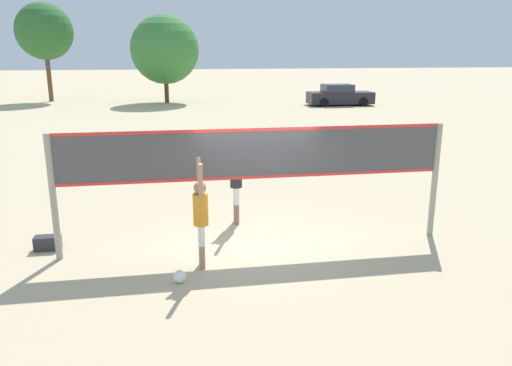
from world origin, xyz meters
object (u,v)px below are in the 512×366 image
object	(u,v)px
player_blocker	(236,176)
volleyball	(180,277)
tree_right_cluster	(165,50)
gear_bag	(48,243)
player_spiker	(201,212)
volleyball_net	(256,164)
tree_left_cluster	(44,31)
parked_car_near	(339,96)

from	to	relation	value
player_blocker	volleyball	size ratio (longest dim) A/B	9.39
tree_right_cluster	gear_bag	bearing A→B (deg)	-94.61
player_spiker	tree_right_cluster	size ratio (longest dim) A/B	0.31
player_spiker	player_blocker	world-z (taller)	player_blocker
volleyball_net	player_blocker	size ratio (longest dim) A/B	3.68
volleyball	tree_left_cluster	size ratio (longest dim) A/B	0.03
player_blocker	tree_right_cluster	xyz separation A→B (m)	(-1.66, 28.67, 2.87)
gear_bag	parked_car_near	distance (m)	29.70
volleyball	gear_bag	bearing A→B (deg)	143.00
volleyball_net	player_blocker	world-z (taller)	volleyball_net
parked_car_near	tree_right_cluster	size ratio (longest dim) A/B	0.73
gear_bag	tree_left_cluster	xyz separation A→B (m)	(-6.75, 32.34, 5.22)
tree_right_cluster	player_blocker	bearing A→B (deg)	-86.69
parked_car_near	tree_left_cluster	size ratio (longest dim) A/B	0.64
volleyball	tree_right_cluster	bearing A→B (deg)	90.46
tree_left_cluster	player_spiker	bearing A→B (deg)	-73.75
player_blocker	gear_bag	bearing A→B (deg)	-76.50
volleyball	parked_car_near	xyz separation A→B (m)	(12.39, 27.61, 0.57)
player_blocker	parked_car_near	world-z (taller)	player_blocker
gear_bag	parked_car_near	size ratio (longest dim) A/B	0.11
volleyball_net	tree_right_cluster	bearing A→B (deg)	93.55
player_spiker	parked_car_near	size ratio (longest dim) A/B	0.43
player_spiker	tree_left_cluster	bearing A→B (deg)	16.25
player_blocker	tree_right_cluster	distance (m)	28.86
tree_left_cluster	player_blocker	bearing A→B (deg)	-71.01
gear_bag	tree_left_cluster	bearing A→B (deg)	101.79
gear_bag	player_blocker	bearing A→B (deg)	13.50
player_spiker	tree_left_cluster	world-z (taller)	tree_left_cluster
player_blocker	volleyball	bearing A→B (deg)	-25.38
player_spiker	volleyball	distance (m)	1.23
player_spiker	parked_car_near	bearing A→B (deg)	-23.88
player_blocker	gear_bag	world-z (taller)	player_blocker
tree_right_cluster	parked_car_near	bearing A→B (deg)	-17.68
volleyball	tree_right_cluster	xyz separation A→B (m)	(-0.25, 31.64, 3.90)
volleyball_net	parked_car_near	size ratio (longest dim) A/B	1.66
player_spiker	gear_bag	size ratio (longest dim) A/B	4.06
volleyball	tree_left_cluster	distance (m)	35.98
parked_car_near	tree_right_cluster	bearing A→B (deg)	163.36
volleyball_net	tree_left_cluster	distance (m)	34.86
player_spiker	volleyball	bearing A→B (deg)	144.03
parked_car_near	tree_right_cluster	xyz separation A→B (m)	(-12.64, 4.03, 3.32)
tree_left_cluster	volleyball_net	bearing A→B (deg)	-71.48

